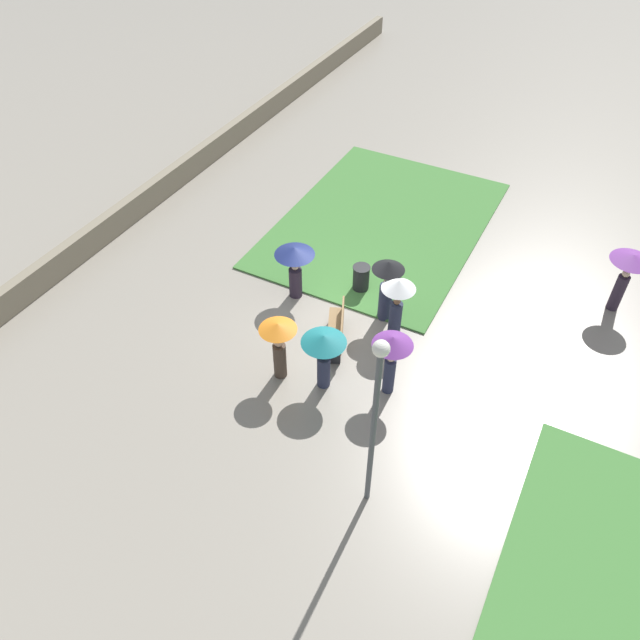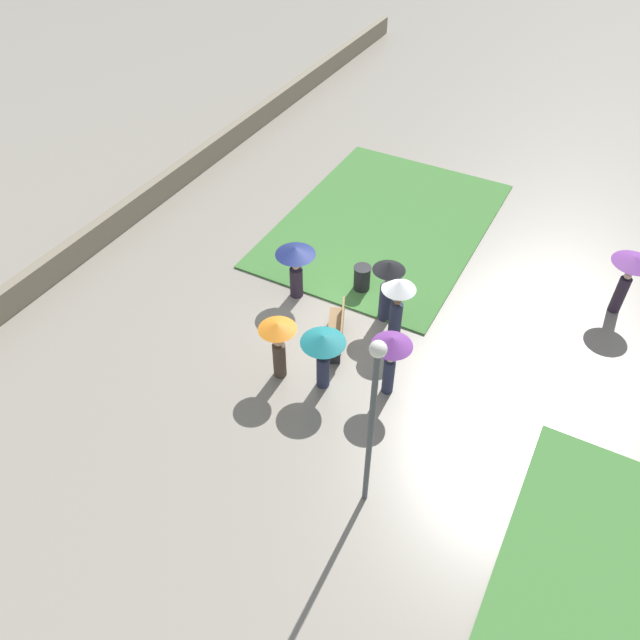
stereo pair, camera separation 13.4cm
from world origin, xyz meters
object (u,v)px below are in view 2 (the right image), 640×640
object	(u,v)px
lone_walker_far_path	(630,271)
crowd_person_white	(398,299)
lamp_post	(373,409)
park_bench	(338,329)
trash_bin	(362,278)
crowd_person_purple	(391,351)
crowd_person_orange	(278,341)
crowd_person_navy	(296,261)
crowd_person_teal	(323,349)
crowd_person_black	(388,283)

from	to	relation	value
lone_walker_far_path	crowd_person_white	bearing A→B (deg)	70.44
lamp_post	crowd_person_white	distance (m)	5.57
park_bench	trash_bin	size ratio (longest dim) A/B	2.16
crowd_person_purple	crowd_person_orange	bearing A→B (deg)	-72.33
crowd_person_purple	park_bench	bearing A→B (deg)	-116.10
crowd_person_navy	crowd_person_teal	world-z (taller)	crowd_person_teal
crowd_person_orange	crowd_person_teal	world-z (taller)	crowd_person_orange
park_bench	lamp_post	world-z (taller)	lamp_post
crowd_person_purple	crowd_person_teal	world-z (taller)	crowd_person_purple
park_bench	trash_bin	bearing A→B (deg)	165.74
lamp_post	crowd_person_white	bearing A→B (deg)	-163.61
crowd_person_purple	lone_walker_far_path	size ratio (longest dim) A/B	0.98
trash_bin	lone_walker_far_path	xyz separation A→B (m)	(-2.69, 6.95, 1.03)
crowd_person_orange	lone_walker_far_path	distance (m)	10.03
crowd_person_orange	crowd_person_purple	xyz separation A→B (m)	(-0.82, 2.72, 0.21)
crowd_person_black	lone_walker_far_path	world-z (taller)	crowd_person_black
lamp_post	lone_walker_far_path	bearing A→B (deg)	157.30
crowd_person_navy	crowd_person_teal	bearing A→B (deg)	40.65
crowd_person_black	crowd_person_white	xyz separation A→B (m)	(0.51, 0.52, 0.04)
crowd_person_teal	crowd_person_black	bearing A→B (deg)	158.81
trash_bin	crowd_person_navy	distance (m)	2.16
lamp_post	lone_walker_far_path	size ratio (longest dim) A/B	2.50
park_bench	crowd_person_navy	world-z (taller)	crowd_person_navy
lamp_post	crowd_person_black	bearing A→B (deg)	-160.21
park_bench	crowd_person_orange	size ratio (longest dim) A/B	1.00
crowd_person_black	crowd_person_orange	distance (m)	3.66
trash_bin	crowd_person_orange	distance (m)	4.24
crowd_person_teal	lone_walker_far_path	size ratio (longest dim) A/B	0.91
trash_bin	crowd_person_navy	size ratio (longest dim) A/B	0.48
crowd_person_orange	trash_bin	bearing A→B (deg)	17.55
trash_bin	crowd_person_white	xyz separation A→B (m)	(1.33, 1.65, 0.91)
crowd_person_white	lone_walker_far_path	distance (m)	6.65
crowd_person_navy	lone_walker_far_path	world-z (taller)	lone_walker_far_path
crowd_person_navy	trash_bin	bearing A→B (deg)	125.50
crowd_person_orange	crowd_person_navy	world-z (taller)	crowd_person_orange
crowd_person_white	crowd_person_teal	size ratio (longest dim) A/B	1.10
lamp_post	crowd_person_navy	xyz separation A→B (m)	(-5.25, -4.76, -1.81)
crowd_person_orange	crowd_person_white	bearing A→B (deg)	-12.98
crowd_person_teal	park_bench	bearing A→B (deg)	179.00
crowd_person_orange	crowd_person_black	bearing A→B (deg)	-1.67
lamp_post	crowd_person_teal	size ratio (longest dim) A/B	2.76
lone_walker_far_path	crowd_person_teal	bearing A→B (deg)	80.18
park_bench	trash_bin	distance (m)	2.37
crowd_person_teal	lone_walker_far_path	world-z (taller)	lone_walker_far_path
park_bench	crowd_person_black	size ratio (longest dim) A/B	0.91
lamp_post	crowd_person_white	world-z (taller)	lamp_post
crowd_person_orange	crowd_person_teal	xyz separation A→B (m)	(-0.23, 1.16, 0.09)
crowd_person_black	lamp_post	bearing A→B (deg)	-90.28
crowd_person_purple	lone_walker_far_path	distance (m)	7.58
crowd_person_navy	lone_walker_far_path	xyz separation A→B (m)	(-3.84, 8.56, 0.17)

